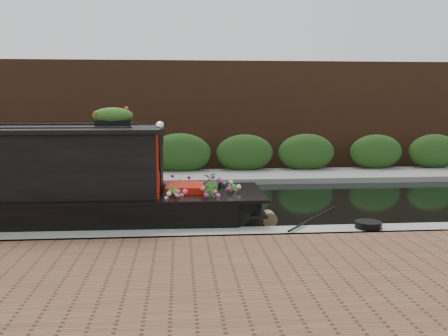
{
  "coord_description": "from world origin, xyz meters",
  "views": [
    {
      "loc": [
        -0.15,
        -11.83,
        2.54
      ],
      "look_at": [
        0.84,
        -0.6,
        1.01
      ],
      "focal_mm": 40.0,
      "sensor_mm": 36.0,
      "label": 1
    }
  ],
  "objects": [
    {
      "name": "near_bank_coping",
      "position": [
        0.0,
        -3.3,
        0.0
      ],
      "size": [
        40.0,
        0.6,
        0.5
      ],
      "primitive_type": "cube",
      "color": "gray",
      "rests_on": "ground"
    },
    {
      "name": "far_bank_path",
      "position": [
        0.0,
        4.2,
        0.0
      ],
      "size": [
        40.0,
        2.4,
        0.34
      ],
      "primitive_type": "cube",
      "color": "gray",
      "rests_on": "ground"
    },
    {
      "name": "rope_fender",
      "position": [
        1.63,
        -2.03,
        0.15
      ],
      "size": [
        0.3,
        0.33,
        0.3
      ],
      "primitive_type": "cylinder",
      "rotation": [
        1.57,
        0.0,
        0.0
      ],
      "color": "brown",
      "rests_on": "ground"
    },
    {
      "name": "coiled_mooring_rope",
      "position": [
        3.23,
        -3.29,
        0.31
      ],
      "size": [
        0.48,
        0.48,
        0.12
      ],
      "primitive_type": "cylinder",
      "color": "black",
      "rests_on": "near_bank_coping"
    },
    {
      "name": "far_hedge",
      "position": [
        0.0,
        5.1,
        0.0
      ],
      "size": [
        40.0,
        1.1,
        2.8
      ],
      "primitive_type": "cube",
      "color": "#1F4216",
      "rests_on": "ground"
    },
    {
      "name": "far_brick_wall",
      "position": [
        0.0,
        7.2,
        0.0
      ],
      "size": [
        40.0,
        1.0,
        8.0
      ],
      "primitive_type": "cube",
      "color": "#4D2C1A",
      "rests_on": "ground"
    },
    {
      "name": "ground",
      "position": [
        0.0,
        0.0,
        0.0
      ],
      "size": [
        80.0,
        80.0,
        0.0
      ],
      "primitive_type": "plane",
      "color": "black",
      "rests_on": "ground"
    }
  ]
}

